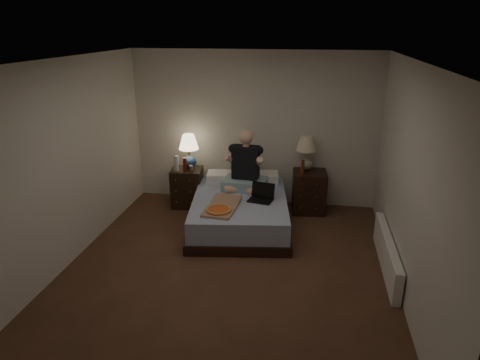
% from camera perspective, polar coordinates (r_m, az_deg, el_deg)
% --- Properties ---
extents(floor, '(4.00, 4.50, 0.00)m').
position_cam_1_polar(floor, '(5.43, -1.62, -11.73)').
color(floor, brown).
rests_on(floor, ground).
extents(ceiling, '(4.00, 4.50, 0.00)m').
position_cam_1_polar(ceiling, '(4.63, -1.93, 15.62)').
color(ceiling, white).
rests_on(ceiling, ground).
extents(wall_back, '(4.00, 0.00, 2.50)m').
position_cam_1_polar(wall_back, '(7.02, 1.86, 6.81)').
color(wall_back, white).
rests_on(wall_back, ground).
extents(wall_front, '(4.00, 0.00, 2.50)m').
position_cam_1_polar(wall_front, '(2.93, -10.66, -13.60)').
color(wall_front, white).
rests_on(wall_front, ground).
extents(wall_left, '(0.00, 4.50, 2.50)m').
position_cam_1_polar(wall_left, '(5.62, -22.22, 1.90)').
color(wall_left, white).
rests_on(wall_left, ground).
extents(wall_right, '(0.00, 4.50, 2.50)m').
position_cam_1_polar(wall_right, '(4.92, 21.74, -0.50)').
color(wall_right, white).
rests_on(wall_right, ground).
extents(bed, '(1.60, 1.99, 0.45)m').
position_cam_1_polar(bed, '(6.38, -0.02, -4.28)').
color(bed, '#5473A9').
rests_on(bed, floor).
extents(nightstand_left, '(0.53, 0.49, 0.64)m').
position_cam_1_polar(nightstand_left, '(7.12, -7.04, -0.97)').
color(nightstand_left, black).
rests_on(nightstand_left, floor).
extents(nightstand_right, '(0.56, 0.51, 0.67)m').
position_cam_1_polar(nightstand_right, '(6.93, 9.19, -1.55)').
color(nightstand_right, black).
rests_on(nightstand_right, floor).
extents(lamp_left, '(0.38, 0.38, 0.56)m').
position_cam_1_polar(lamp_left, '(7.00, -6.82, 3.83)').
color(lamp_left, navy).
rests_on(lamp_left, nightstand_left).
extents(lamp_right, '(0.36, 0.36, 0.56)m').
position_cam_1_polar(lamp_right, '(6.82, 8.81, 3.59)').
color(lamp_right, '#9A9A92').
rests_on(lamp_right, nightstand_right).
extents(water_bottle, '(0.07, 0.07, 0.25)m').
position_cam_1_polar(water_bottle, '(6.92, -8.47, 2.22)').
color(water_bottle, white).
rests_on(water_bottle, nightstand_left).
extents(soda_can, '(0.07, 0.07, 0.10)m').
position_cam_1_polar(soda_can, '(6.89, -6.55, 1.57)').
color(soda_can, '#A6A5A1').
rests_on(soda_can, nightstand_left).
extents(beer_bottle_left, '(0.06, 0.06, 0.23)m').
position_cam_1_polar(beer_bottle_left, '(6.86, -7.34, 2.03)').
color(beer_bottle_left, '#5F1D0D').
rests_on(beer_bottle_left, nightstand_left).
extents(beer_bottle_right, '(0.06, 0.06, 0.23)m').
position_cam_1_polar(beer_bottle_right, '(6.64, 8.33, 1.67)').
color(beer_bottle_right, '#5C2A0D').
rests_on(beer_bottle_right, nightstand_right).
extents(person, '(0.70, 0.57, 0.93)m').
position_cam_1_polar(person, '(6.48, 0.67, 2.66)').
color(person, black).
rests_on(person, bed).
extents(laptop, '(0.39, 0.34, 0.24)m').
position_cam_1_polar(laptop, '(6.15, 2.75, -1.77)').
color(laptop, black).
rests_on(laptop, bed).
extents(pizza_box, '(0.45, 0.79, 0.08)m').
position_cam_1_polar(pizza_box, '(5.79, -2.88, -4.08)').
color(pizza_box, tan).
rests_on(pizza_box, bed).
extents(radiator, '(0.10, 1.60, 0.40)m').
position_cam_1_polar(radiator, '(5.63, 19.00, -9.29)').
color(radiator, white).
rests_on(radiator, floor).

